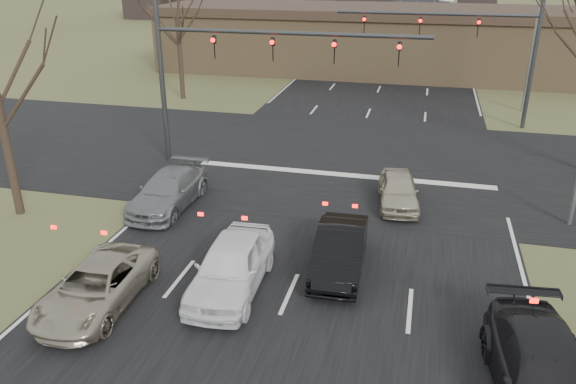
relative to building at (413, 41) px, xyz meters
name	(u,v)px	position (x,y,z in m)	size (l,w,h in m)	color
ground	(261,360)	(-2.00, -38.00, -2.67)	(360.00, 360.00, 0.00)	#4B532C
road_main	(402,37)	(-2.00, 22.00, -2.66)	(14.00, 300.00, 0.02)	black
road_cross	(348,160)	(-2.00, -23.00, -2.65)	(200.00, 14.00, 0.02)	black
building	(413,41)	(0.00, 0.00, 0.00)	(42.40, 10.40, 5.30)	olive
mast_arm_near	(228,57)	(-7.23, -25.00, 2.41)	(12.12, 0.24, 8.00)	#383A3D
mast_arm_far	(483,37)	(4.18, -15.00, 2.35)	(11.12, 0.24, 8.00)	#383A3D
streetlight_right_far	(534,20)	(7.32, -11.00, 2.92)	(2.34, 0.25, 10.00)	gray
car_silver_suv	(97,286)	(-7.16, -36.83, -2.04)	(2.07, 4.49, 1.25)	#A69D86
car_white_sedan	(231,266)	(-3.74, -35.11, -1.88)	(1.86, 4.61, 1.57)	white
car_black_hatch	(340,250)	(-0.80, -33.22, -1.97)	(1.48, 4.25, 1.40)	black
car_charcoal_sedan	(547,378)	(4.50, -37.95, -1.90)	(2.14, 5.26, 1.53)	black
car_grey_ahead	(168,191)	(-8.12, -30.05, -1.98)	(1.91, 4.71, 1.37)	slate
car_silver_ahead	(398,190)	(0.68, -27.72, -2.03)	(1.50, 3.72, 1.27)	#B7B094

